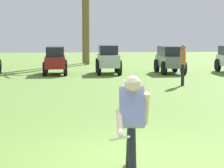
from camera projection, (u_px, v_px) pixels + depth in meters
name	position (u px, v px, depth m)	size (l,w,h in m)	color
ground_plane	(136.00, 167.00, 6.49)	(80.00, 80.00, 0.00)	olive
frisbee_thrower	(132.00, 120.00, 5.99)	(0.52, 1.09, 1.41)	#23232D
frisbee_in_flight	(119.00, 139.00, 5.34)	(0.35, 0.35, 0.11)	white
teammate_near_sideline	(183.00, 61.00, 16.51)	(0.30, 0.49, 1.56)	black
parked_car_slot_d	(55.00, 59.00, 21.26)	(1.14, 2.40, 1.34)	maroon
parked_car_slot_e	(108.00, 59.00, 21.46)	(1.23, 2.38, 1.40)	#B7BABF
parked_car_slot_f	(170.00, 59.00, 21.74)	(1.14, 2.40, 1.34)	slate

